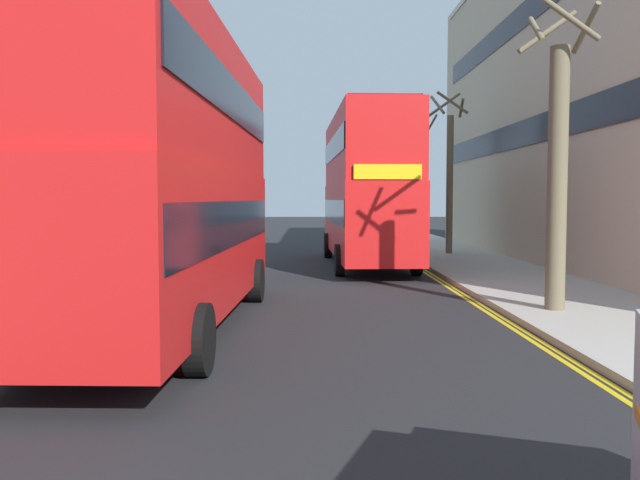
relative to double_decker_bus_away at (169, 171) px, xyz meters
name	(u,v)px	position (x,y,z in m)	size (l,w,h in m)	color
sidewalk_right	(555,296)	(8.86, 3.65, -2.96)	(4.00, 80.00, 0.14)	#ADA89E
sidewalk_left	(34,297)	(-4.14, 3.65, -2.96)	(4.00, 80.00, 0.14)	#ADA89E
kerb_line_outer	(495,313)	(6.76, 1.65, -3.03)	(0.10, 56.00, 0.01)	yellow
kerb_line_inner	(487,313)	(6.60, 1.65, -3.03)	(0.10, 56.00, 0.01)	yellow
double_decker_bus_away	(169,171)	(0.00, 0.00, 0.00)	(3.12, 10.89, 5.64)	red
double_decker_bus_oncoming	(366,185)	(4.82, 11.97, 0.00)	(3.02, 10.87, 5.64)	red
street_tree_near	(416,180)	(8.59, 23.55, 0.52)	(1.80, 1.73, 6.92)	#6B6047
street_tree_mid	(558,168)	(7.93, 1.27, 0.13)	(1.35, 1.41, 6.49)	#6B6047
street_tree_far	(449,173)	(8.75, 15.80, 0.60)	(1.57, 1.76, 7.05)	#6B6047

